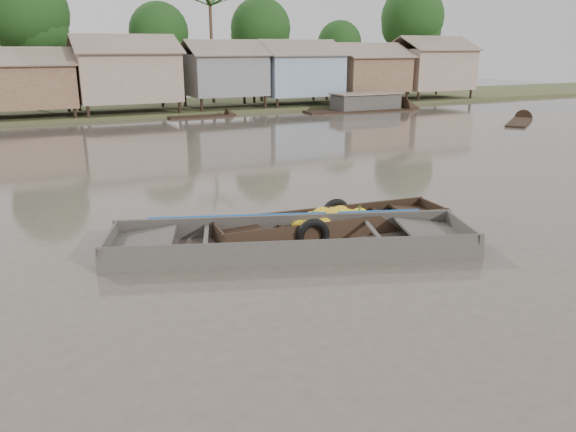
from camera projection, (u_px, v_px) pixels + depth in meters
name	position (u px, v px, depth m)	size (l,w,h in m)	color
ground	(272.00, 261.00, 12.40)	(120.00, 120.00, 0.00)	brown
riverbank	(127.00, 68.00, 40.22)	(120.00, 12.47, 10.22)	#384723
banana_boat	(329.00, 224.00, 14.40)	(6.30, 2.02, 0.89)	black
viewer_boat	(292.00, 245.00, 13.14)	(8.68, 4.91, 0.68)	#3A3631
distant_boats	(337.00, 110.00, 39.78)	(46.01, 13.93, 1.38)	black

